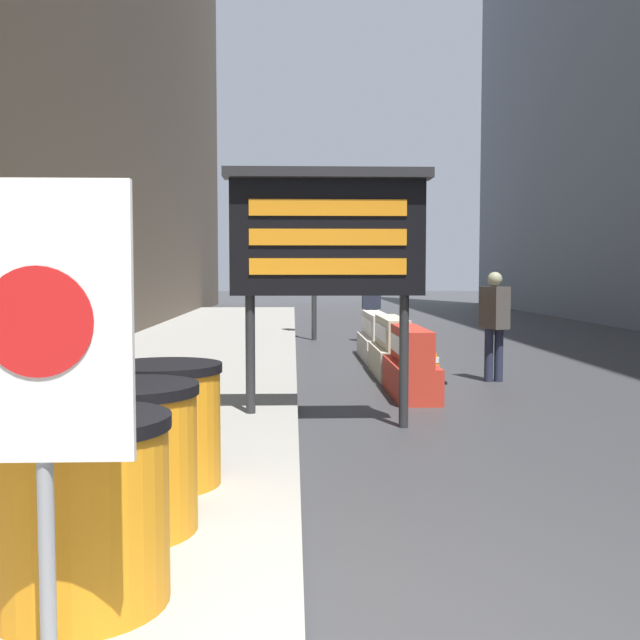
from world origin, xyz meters
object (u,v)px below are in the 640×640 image
jersey_barrier_cream (392,350)px  pedestrian_passerby (494,317)px  pedestrian_worker (371,302)px  message_board (328,236)px  barrel_drum_middle (127,457)px  barrel_drum_back (163,424)px  barrel_drum_foreground (79,510)px  traffic_cone_near (434,364)px  warning_sign (40,348)px  jersey_barrier_white (376,339)px  traffic_light_near_curb (314,231)px  jersey_barrier_red_striped (411,366)px

jersey_barrier_cream → pedestrian_passerby: bearing=-24.3°
jersey_barrier_cream → pedestrian_worker: bearing=87.3°
message_board → pedestrian_worker: bearing=81.3°
pedestrian_passerby → barrel_drum_middle: bearing=128.8°
barrel_drum_back → jersey_barrier_cream: 6.90m
barrel_drum_foreground → traffic_cone_near: bearing=68.3°
warning_sign → jersey_barrier_white: warning_sign is taller
traffic_cone_near → traffic_light_near_curb: 7.38m
jersey_barrier_cream → pedestrian_worker: 5.69m
barrel_drum_middle → traffic_light_near_curb: traffic_light_near_curb is taller
barrel_drum_middle → pedestrian_passerby: bearing=59.8°
warning_sign → pedestrian_worker: warning_sign is taller
jersey_barrier_white → traffic_light_near_curb: (-1.04, 3.83, 2.21)m
barrel_drum_foreground → traffic_light_near_curb: (1.44, 14.38, 2.01)m
jersey_barrier_red_striped → pedestrian_worker: 7.60m
barrel_drum_foreground → pedestrian_passerby: bearing=62.9°
barrel_drum_back → pedestrian_passerby: 6.98m
jersey_barrier_red_striped → traffic_cone_near: jersey_barrier_red_striped is taller
traffic_cone_near → pedestrian_passerby: size_ratio=0.36×
barrel_drum_foreground → warning_sign: warning_sign is taller
barrel_drum_middle → message_board: message_board is taller
jersey_barrier_red_striped → jersey_barrier_cream: bearing=90.0°
warning_sign → jersey_barrier_cream: (2.43, 8.92, -0.96)m
warning_sign → traffic_cone_near: warning_sign is taller
pedestrian_passerby → jersey_barrier_cream: bearing=44.7°
jersey_barrier_red_striped → warning_sign: bearing=-109.2°
warning_sign → traffic_light_near_curb: 15.10m
barrel_drum_middle → pedestrian_passerby: size_ratio=0.52×
warning_sign → pedestrian_worker: size_ratio=1.13×
barrel_drum_back → jersey_barrier_cream: barrel_drum_back is taller
barrel_drum_middle → jersey_barrier_cream: (2.48, 7.38, -0.18)m
barrel_drum_back → pedestrian_worker: 12.41m
barrel_drum_foreground → jersey_barrier_white: (2.49, 10.55, -0.20)m
barrel_drum_back → warning_sign: warning_sign is taller
barrel_drum_back → message_board: 3.19m
traffic_light_near_curb → message_board: bearing=-90.8°
jersey_barrier_red_striped → traffic_light_near_curb: size_ratio=0.46×
barrel_drum_foreground → jersey_barrier_red_striped: size_ratio=0.51×
barrel_drum_middle → message_board: 3.99m
jersey_barrier_white → pedestrian_passerby: pedestrian_passerby is taller
warning_sign → jersey_barrier_red_striped: 7.47m
barrel_drum_foreground → barrel_drum_back: same height
pedestrian_worker → jersey_barrier_cream: bearing=-92.5°
message_board → jersey_barrier_white: bearing=79.0°
barrel_drum_middle → jersey_barrier_cream: barrel_drum_middle is taller
pedestrian_passerby → jersey_barrier_red_striped: bearing=110.6°
barrel_drum_middle → jersey_barrier_white: bearing=75.5°
pedestrian_worker → traffic_light_near_curb: bearing=162.9°
warning_sign → traffic_cone_near: size_ratio=3.06×
jersey_barrier_cream → jersey_barrier_white: bearing=90.0°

